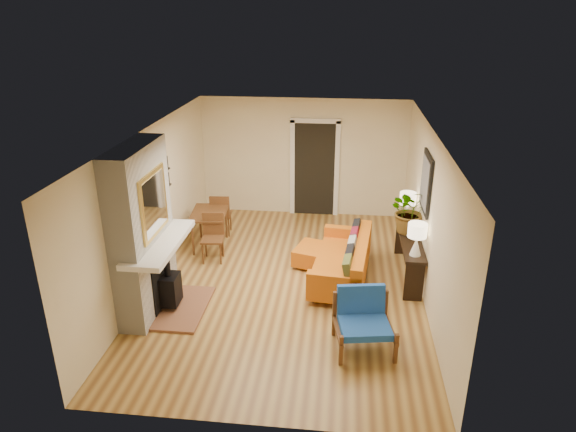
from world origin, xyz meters
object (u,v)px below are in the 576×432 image
(lamp_near, at_px, (417,236))
(houseplant, at_px, (410,210))
(ottoman, at_px, (316,255))
(lamp_far, at_px, (407,203))
(console_table, at_px, (410,245))
(dining_table, at_px, (213,219))
(blue_chair, at_px, (363,317))
(sofa, at_px, (346,261))

(lamp_near, xyz_separation_m, houseplant, (-0.01, 0.90, 0.07))
(ottoman, height_order, lamp_far, lamp_far)
(ottoman, bearing_deg, console_table, -7.10)
(ottoman, relative_size, lamp_far, 1.59)
(lamp_near, bearing_deg, ottoman, 151.81)
(dining_table, relative_size, houseplant, 2.04)
(blue_chair, bearing_deg, console_table, 68.17)
(sofa, height_order, lamp_near, lamp_near)
(blue_chair, distance_m, dining_table, 4.02)
(lamp_far, bearing_deg, console_table, -90.00)
(lamp_far, height_order, houseplant, houseplant)
(ottoman, distance_m, console_table, 1.67)
(dining_table, distance_m, console_table, 3.73)
(console_table, height_order, lamp_far, lamp_far)
(lamp_far, bearing_deg, houseplant, -91.07)
(console_table, height_order, houseplant, houseplant)
(ottoman, xyz_separation_m, dining_table, (-2.03, 0.58, 0.37))
(ottoman, relative_size, console_table, 0.46)
(dining_table, distance_m, lamp_far, 3.68)
(dining_table, height_order, console_table, dining_table)
(sofa, xyz_separation_m, lamp_far, (1.08, 1.04, 0.71))
(houseplant, bearing_deg, ottoman, -178.82)
(sofa, xyz_separation_m, blue_chair, (0.24, -1.81, 0.09))
(lamp_near, height_order, houseplant, houseplant)
(ottoman, relative_size, lamp_near, 1.59)
(ottoman, height_order, dining_table, dining_table)
(houseplant, bearing_deg, dining_table, 171.44)
(ottoman, bearing_deg, dining_table, 164.02)
(sofa, height_order, console_table, sofa)
(dining_table, bearing_deg, houseplant, -8.56)
(blue_chair, relative_size, dining_table, 0.54)
(ottoman, distance_m, dining_table, 2.14)
(dining_table, relative_size, lamp_far, 3.07)
(console_table, bearing_deg, lamp_near, -90.00)
(ottoman, bearing_deg, houseplant, 1.18)
(dining_table, relative_size, lamp_near, 3.07)
(lamp_far, distance_m, houseplant, 0.54)
(sofa, height_order, blue_chair, blue_chair)
(console_table, xyz_separation_m, houseplant, (-0.01, 0.23, 0.55))
(ottoman, height_order, console_table, console_table)
(console_table, distance_m, lamp_far, 0.91)
(blue_chair, xyz_separation_m, lamp_far, (0.83, 2.85, 0.62))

